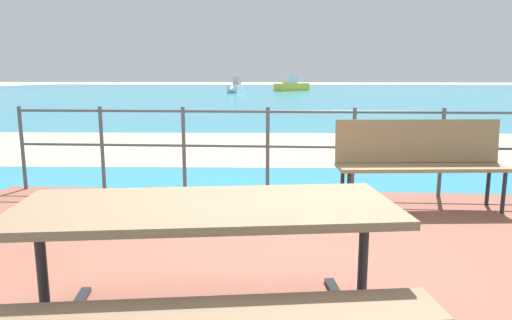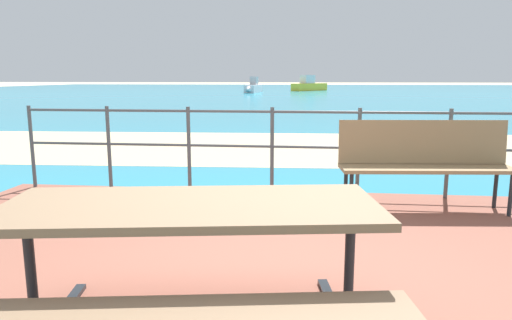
{
  "view_description": "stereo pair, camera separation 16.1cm",
  "coord_description": "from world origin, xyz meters",
  "px_view_note": "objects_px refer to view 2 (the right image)",
  "views": [
    {
      "loc": [
        0.22,
        -2.81,
        1.4
      ],
      "look_at": [
        -0.05,
        1.19,
        0.68
      ],
      "focal_mm": 32.4,
      "sensor_mm": 36.0,
      "label": 1
    },
    {
      "loc": [
        0.38,
        -2.79,
        1.4
      ],
      "look_at": [
        -0.05,
        1.19,
        0.68
      ],
      "focal_mm": 32.4,
      "sensor_mm": 36.0,
      "label": 2
    }
  ],
  "objects_px": {
    "park_bench": "(425,157)",
    "boat_near": "(253,87)",
    "picnic_table": "(192,236)",
    "boat_mid": "(310,85)"
  },
  "relations": [
    {
      "from": "park_bench",
      "to": "boat_near",
      "type": "height_order",
      "value": "boat_near"
    },
    {
      "from": "picnic_table",
      "to": "boat_mid",
      "type": "height_order",
      "value": "boat_mid"
    },
    {
      "from": "picnic_table",
      "to": "park_bench",
      "type": "xyz_separation_m",
      "value": [
        1.75,
        2.66,
        -0.03
      ]
    },
    {
      "from": "picnic_table",
      "to": "boat_near",
      "type": "height_order",
      "value": "boat_near"
    },
    {
      "from": "park_bench",
      "to": "picnic_table",
      "type": "bearing_deg",
      "value": -128.6
    },
    {
      "from": "park_bench",
      "to": "boat_near",
      "type": "relative_size",
      "value": 0.37
    },
    {
      "from": "boat_mid",
      "to": "boat_near",
      "type": "bearing_deg",
      "value": 175.91
    },
    {
      "from": "picnic_table",
      "to": "boat_mid",
      "type": "bearing_deg",
      "value": 80.14
    },
    {
      "from": "picnic_table",
      "to": "park_bench",
      "type": "distance_m",
      "value": 3.18
    },
    {
      "from": "boat_near",
      "to": "boat_mid",
      "type": "relative_size",
      "value": 0.96
    }
  ]
}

